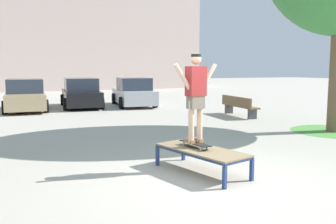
{
  "coord_description": "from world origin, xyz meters",
  "views": [
    {
      "loc": [
        -3.27,
        -5.1,
        1.96
      ],
      "look_at": [
        0.08,
        2.11,
        1.0
      ],
      "focal_mm": 37.99,
      "sensor_mm": 36.0,
      "label": 1
    }
  ],
  "objects_px": {
    "skate_box": "(201,151)",
    "skater": "(196,92)",
    "skateboard": "(195,143)",
    "car_black": "(81,94)",
    "car_tan": "(25,96)",
    "car_silver": "(134,93)",
    "park_bench": "(239,106)"
  },
  "relations": [
    {
      "from": "skateboard",
      "to": "skater",
      "type": "xyz_separation_m",
      "value": [
        -0.0,
        0.0,
        0.99
      ]
    },
    {
      "from": "skater",
      "to": "car_black",
      "type": "height_order",
      "value": "skater"
    },
    {
      "from": "skate_box",
      "to": "car_tan",
      "type": "relative_size",
      "value": 0.47
    },
    {
      "from": "skate_box",
      "to": "skater",
      "type": "xyz_separation_m",
      "value": [
        -0.04,
        0.17,
        1.12
      ]
    },
    {
      "from": "car_silver",
      "to": "park_bench",
      "type": "distance_m",
      "value": 6.42
    },
    {
      "from": "car_black",
      "to": "car_silver",
      "type": "bearing_deg",
      "value": -9.85
    },
    {
      "from": "skateboard",
      "to": "car_tan",
      "type": "height_order",
      "value": "car_tan"
    },
    {
      "from": "skater",
      "to": "park_bench",
      "type": "bearing_deg",
      "value": 48.24
    },
    {
      "from": "skate_box",
      "to": "car_black",
      "type": "height_order",
      "value": "car_black"
    },
    {
      "from": "car_black",
      "to": "park_bench",
      "type": "distance_m",
      "value": 8.25
    },
    {
      "from": "car_black",
      "to": "car_tan",
      "type": "bearing_deg",
      "value": -171.75
    },
    {
      "from": "skate_box",
      "to": "car_black",
      "type": "relative_size",
      "value": 0.47
    },
    {
      "from": "skater",
      "to": "park_bench",
      "type": "xyz_separation_m",
      "value": [
        5.59,
        6.26,
        -1.08
      ]
    },
    {
      "from": "skateboard",
      "to": "car_black",
      "type": "xyz_separation_m",
      "value": [
        0.31,
        12.6,
        0.15
      ]
    },
    {
      "from": "skater",
      "to": "car_black",
      "type": "distance_m",
      "value": 12.63
    },
    {
      "from": "skater",
      "to": "park_bench",
      "type": "distance_m",
      "value": 8.46
    },
    {
      "from": "skater",
      "to": "car_silver",
      "type": "relative_size",
      "value": 0.39
    },
    {
      "from": "skateboard",
      "to": "car_black",
      "type": "bearing_deg",
      "value": 88.57
    },
    {
      "from": "skate_box",
      "to": "skater",
      "type": "bearing_deg",
      "value": 103.51
    },
    {
      "from": "skater",
      "to": "car_black",
      "type": "relative_size",
      "value": 0.39
    },
    {
      "from": "skate_box",
      "to": "skater",
      "type": "distance_m",
      "value": 1.13
    },
    {
      "from": "car_tan",
      "to": "park_bench",
      "type": "bearing_deg",
      "value": -36.73
    },
    {
      "from": "car_tan",
      "to": "park_bench",
      "type": "distance_m",
      "value": 9.95
    },
    {
      "from": "skate_box",
      "to": "park_bench",
      "type": "bearing_deg",
      "value": 49.19
    },
    {
      "from": "car_tan",
      "to": "park_bench",
      "type": "height_order",
      "value": "car_tan"
    },
    {
      "from": "skate_box",
      "to": "car_silver",
      "type": "height_order",
      "value": "car_silver"
    },
    {
      "from": "skater",
      "to": "car_tan",
      "type": "relative_size",
      "value": 0.4
    },
    {
      "from": "skater",
      "to": "car_tan",
      "type": "height_order",
      "value": "skater"
    },
    {
      "from": "skate_box",
      "to": "skater",
      "type": "relative_size",
      "value": 1.2
    },
    {
      "from": "car_tan",
      "to": "skateboard",
      "type": "bearing_deg",
      "value": -78.96
    },
    {
      "from": "skateboard",
      "to": "car_black",
      "type": "height_order",
      "value": "car_black"
    },
    {
      "from": "skateboard",
      "to": "car_black",
      "type": "distance_m",
      "value": 12.61
    }
  ]
}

